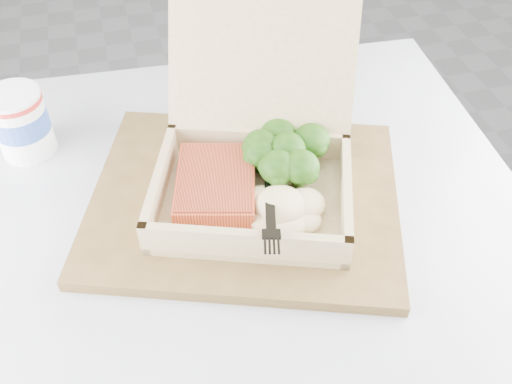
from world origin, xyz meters
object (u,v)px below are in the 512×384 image
object	(u,v)px
serving_tray	(245,199)
paper_cup	(20,121)
takeout_container	(256,149)
cafe_table	(235,323)

from	to	relation	value
serving_tray	paper_cup	size ratio (longest dim) A/B	4.04
serving_tray	takeout_container	size ratio (longest dim) A/B	1.13
cafe_table	paper_cup	xyz separation A→B (m)	(-0.23, 0.23, 0.23)
cafe_table	serving_tray	bearing A→B (deg)	59.62
takeout_container	serving_tray	bearing A→B (deg)	-110.42
cafe_table	serving_tray	world-z (taller)	serving_tray
serving_tray	cafe_table	bearing A→B (deg)	-120.38
serving_tray	takeout_container	world-z (taller)	takeout_container
serving_tray	takeout_container	distance (m)	0.07
cafe_table	takeout_container	size ratio (longest dim) A/B	2.47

